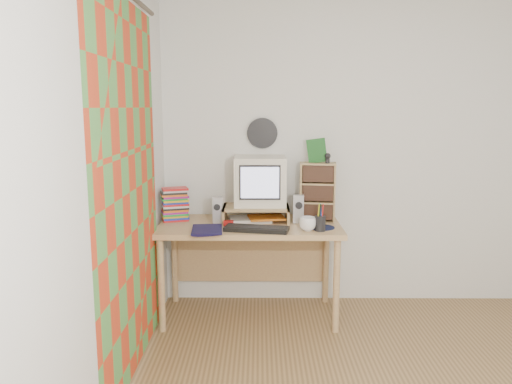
{
  "coord_description": "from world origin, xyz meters",
  "views": [
    {
      "loc": [
        -0.95,
        -2.38,
        1.64
      ],
      "look_at": [
        -0.98,
        1.33,
        1.01
      ],
      "focal_mm": 35.0,
      "sensor_mm": 36.0,
      "label": 1
    }
  ],
  "objects_px": {
    "dvd_stack": "(175,203)",
    "diary": "(192,228)",
    "desk": "(250,238)",
    "crt_monitor": "(260,181)",
    "cd_rack": "(318,192)",
    "mug": "(308,224)",
    "keyboard": "(257,229)"
  },
  "relations": [
    {
      "from": "desk",
      "to": "dvd_stack",
      "type": "xyz_separation_m",
      "value": [
        -0.59,
        0.05,
        0.27
      ]
    },
    {
      "from": "cd_rack",
      "to": "diary",
      "type": "bearing_deg",
      "value": -150.12
    },
    {
      "from": "crt_monitor",
      "to": "keyboard",
      "type": "relative_size",
      "value": 0.87
    },
    {
      "from": "crt_monitor",
      "to": "dvd_stack",
      "type": "xyz_separation_m",
      "value": [
        -0.68,
        -0.03,
        -0.17
      ]
    },
    {
      "from": "keyboard",
      "to": "diary",
      "type": "relative_size",
      "value": 1.74
    },
    {
      "from": "crt_monitor",
      "to": "desk",
      "type": "bearing_deg",
      "value": -133.68
    },
    {
      "from": "dvd_stack",
      "to": "desk",
      "type": "bearing_deg",
      "value": -22.66
    },
    {
      "from": "keyboard",
      "to": "mug",
      "type": "height_order",
      "value": "mug"
    },
    {
      "from": "dvd_stack",
      "to": "diary",
      "type": "relative_size",
      "value": 1.04
    },
    {
      "from": "cd_rack",
      "to": "desk",
      "type": "bearing_deg",
      "value": -165.41
    },
    {
      "from": "crt_monitor",
      "to": "keyboard",
      "type": "bearing_deg",
      "value": -94.34
    },
    {
      "from": "desk",
      "to": "dvd_stack",
      "type": "distance_m",
      "value": 0.66
    },
    {
      "from": "desk",
      "to": "cd_rack",
      "type": "bearing_deg",
      "value": 6.79
    },
    {
      "from": "crt_monitor",
      "to": "cd_rack",
      "type": "distance_m",
      "value": 0.47
    },
    {
      "from": "dvd_stack",
      "to": "diary",
      "type": "height_order",
      "value": "dvd_stack"
    },
    {
      "from": "dvd_stack",
      "to": "cd_rack",
      "type": "xyz_separation_m",
      "value": [
        1.13,
        0.01,
        0.09
      ]
    },
    {
      "from": "desk",
      "to": "diary",
      "type": "distance_m",
      "value": 0.55
    },
    {
      "from": "keyboard",
      "to": "dvd_stack",
      "type": "bearing_deg",
      "value": 163.48
    },
    {
      "from": "cd_rack",
      "to": "crt_monitor",
      "type": "bearing_deg",
      "value": -175.0
    },
    {
      "from": "desk",
      "to": "crt_monitor",
      "type": "bearing_deg",
      "value": 47.04
    },
    {
      "from": "diary",
      "to": "keyboard",
      "type": "bearing_deg",
      "value": -0.61
    },
    {
      "from": "crt_monitor",
      "to": "keyboard",
      "type": "height_order",
      "value": "crt_monitor"
    },
    {
      "from": "crt_monitor",
      "to": "cd_rack",
      "type": "height_order",
      "value": "crt_monitor"
    },
    {
      "from": "desk",
      "to": "mug",
      "type": "height_order",
      "value": "mug"
    },
    {
      "from": "dvd_stack",
      "to": "cd_rack",
      "type": "distance_m",
      "value": 1.14
    },
    {
      "from": "cd_rack",
      "to": "mug",
      "type": "relative_size",
      "value": 3.64
    },
    {
      "from": "desk",
      "to": "keyboard",
      "type": "height_order",
      "value": "keyboard"
    },
    {
      "from": "crt_monitor",
      "to": "diary",
      "type": "bearing_deg",
      "value": -141.03
    },
    {
      "from": "desk",
      "to": "mug",
      "type": "xyz_separation_m",
      "value": [
        0.43,
        -0.27,
        0.18
      ]
    },
    {
      "from": "cd_rack",
      "to": "mug",
      "type": "xyz_separation_m",
      "value": [
        -0.11,
        -0.34,
        -0.18
      ]
    },
    {
      "from": "dvd_stack",
      "to": "cd_rack",
      "type": "relative_size",
      "value": 0.6
    },
    {
      "from": "mug",
      "to": "diary",
      "type": "distance_m",
      "value": 0.84
    }
  ]
}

